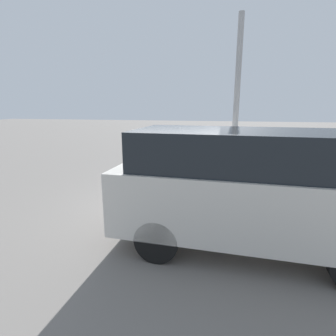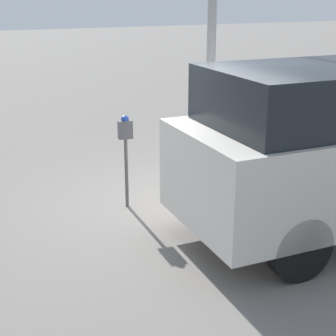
% 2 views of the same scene
% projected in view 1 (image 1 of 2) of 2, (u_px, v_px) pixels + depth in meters
% --- Properties ---
extents(ground_plane, '(80.00, 80.00, 0.00)m').
position_uv_depth(ground_plane, '(166.00, 210.00, 6.66)').
color(ground_plane, slate).
extents(parking_meter_near, '(0.21, 0.14, 1.38)m').
position_uv_depth(parking_meter_near, '(147.00, 166.00, 7.03)').
color(parking_meter_near, '#4C4C4C').
rests_on(parking_meter_near, ground).
extents(lamp_post, '(0.44, 0.44, 5.10)m').
position_uv_depth(lamp_post, '(234.00, 137.00, 7.94)').
color(lamp_post, beige).
rests_on(lamp_post, ground).
extents(parked_van, '(4.85, 2.10, 2.19)m').
position_uv_depth(parked_van, '(247.00, 187.00, 4.66)').
color(parked_van, beige).
rests_on(parked_van, ground).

